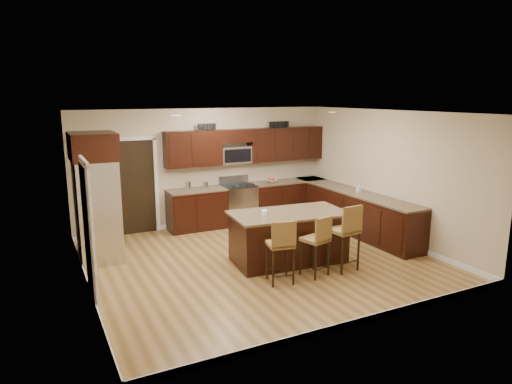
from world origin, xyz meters
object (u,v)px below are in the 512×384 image
stool_mid (318,239)px  range (238,204)px  island (288,238)px  stool_right (346,230)px  refrigerator (96,196)px  stool_left (282,244)px

stool_mid → range: bearing=72.8°
range → island: 2.71m
island → stool_mid: size_ratio=2.09×
range → stool_right: bearing=-83.2°
stool_mid → refrigerator: size_ratio=0.44×
island → stool_right: bearing=-47.3°
stool_right → stool_left: bearing=173.8°
refrigerator → range: bearing=18.0°
stool_mid → stool_right: size_ratio=0.89×
range → stool_mid: (-0.15, -3.54, 0.18)m
stool_right → refrigerator: (-3.72, 2.48, 0.47)m
range → island: (-0.22, -2.70, -0.04)m
island → stool_left: size_ratio=2.04×
range → stool_left: size_ratio=1.04×
range → stool_right: (0.42, -3.55, 0.26)m
island → stool_right: 1.11m
island → stool_mid: bearing=-79.8°
refrigerator → stool_mid: bearing=-38.1°
range → refrigerator: (-3.30, -1.07, 0.73)m
stool_left → island: bearing=64.9°
stool_mid → refrigerator: (-3.15, 2.47, 0.55)m
island → stool_mid: (0.07, -0.84, 0.22)m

